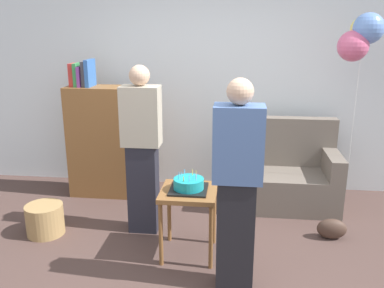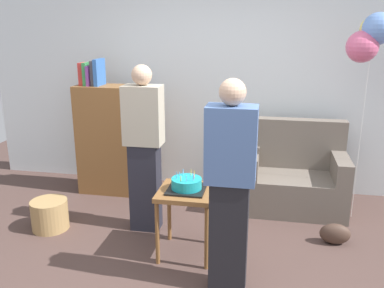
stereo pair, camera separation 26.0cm
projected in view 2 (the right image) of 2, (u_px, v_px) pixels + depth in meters
ground_plane at (192, 274)px, 3.40m from camera, size 8.00×8.00×0.00m
wall_back at (224, 79)px, 4.96m from camera, size 6.00×0.10×2.70m
couch at (294, 178)px, 4.57m from camera, size 1.10×0.70×0.96m
bookshelf at (112, 138)px, 4.91m from camera, size 0.80×0.36×1.60m
side_table at (187, 200)px, 3.56m from camera, size 0.48×0.48×0.61m
birthday_cake at (187, 185)px, 3.52m from camera, size 0.32×0.32×0.17m
person_blowing_candles at (144, 149)px, 3.94m from camera, size 0.36×0.22×1.63m
person_holding_cake at (230, 188)px, 3.00m from camera, size 0.36×0.22×1.63m
wicker_basket at (50, 215)px, 4.11m from camera, size 0.36×0.36×0.30m
handbag at (335, 234)px, 3.84m from camera, size 0.28×0.14×0.20m
balloon_bunch at (371, 36)px, 3.93m from camera, size 0.43×0.32×2.09m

